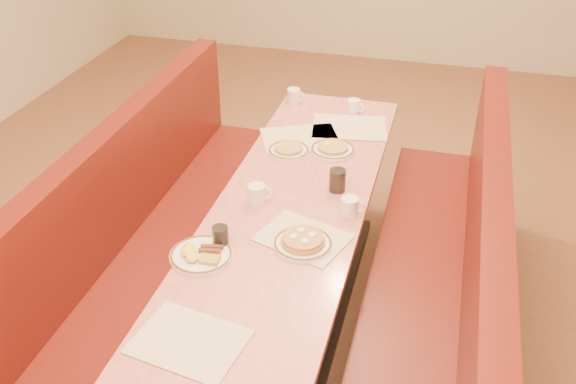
% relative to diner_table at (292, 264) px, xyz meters
% --- Properties ---
extents(ground, '(8.00, 8.00, 0.00)m').
position_rel_diner_table_xyz_m(ground, '(0.00, 0.00, -0.37)').
color(ground, '#9E6647').
rests_on(ground, ground).
extents(diner_table, '(0.70, 2.50, 0.75)m').
position_rel_diner_table_xyz_m(diner_table, '(0.00, 0.00, 0.00)').
color(diner_table, black).
rests_on(diner_table, ground).
extents(booth_left, '(0.55, 2.50, 1.05)m').
position_rel_diner_table_xyz_m(booth_left, '(-0.73, 0.00, -0.01)').
color(booth_left, '#4C3326').
rests_on(booth_left, ground).
extents(booth_right, '(0.55, 2.50, 1.05)m').
position_rel_diner_table_xyz_m(booth_right, '(0.73, 0.00, -0.01)').
color(booth_right, '#4C3326').
rests_on(booth_right, ground).
extents(placemat_near_left, '(0.42, 0.34, 0.00)m').
position_rel_diner_table_xyz_m(placemat_near_left, '(-0.12, -0.97, 0.38)').
color(placemat_near_left, beige).
rests_on(placemat_near_left, diner_table).
extents(placemat_near_right, '(0.44, 0.38, 0.00)m').
position_rel_diner_table_xyz_m(placemat_near_right, '(0.12, -0.26, 0.38)').
color(placemat_near_right, beige).
rests_on(placemat_near_right, diner_table).
extents(placemat_far_left, '(0.51, 0.46, 0.00)m').
position_rel_diner_table_xyz_m(placemat_far_left, '(-0.12, 0.64, 0.38)').
color(placemat_far_left, beige).
rests_on(placemat_far_left, diner_table).
extents(placemat_far_right, '(0.47, 0.38, 0.00)m').
position_rel_diner_table_xyz_m(placemat_far_right, '(0.12, 0.85, 0.38)').
color(placemat_far_right, beige).
rests_on(placemat_far_right, diner_table).
extents(pancake_plate, '(0.25, 0.25, 0.06)m').
position_rel_diner_table_xyz_m(pancake_plate, '(0.13, -0.31, 0.40)').
color(pancake_plate, white).
rests_on(pancake_plate, diner_table).
extents(eggs_plate, '(0.26, 0.26, 0.05)m').
position_rel_diner_table_xyz_m(eggs_plate, '(-0.26, -0.51, 0.39)').
color(eggs_plate, white).
rests_on(eggs_plate, diner_table).
extents(extra_plate_mid, '(0.24, 0.24, 0.05)m').
position_rel_diner_table_xyz_m(extra_plate_mid, '(0.08, 0.54, 0.39)').
color(extra_plate_mid, white).
rests_on(extra_plate_mid, diner_table).
extents(extra_plate_far, '(0.22, 0.22, 0.04)m').
position_rel_diner_table_xyz_m(extra_plate_far, '(-0.14, 0.47, 0.39)').
color(extra_plate_far, white).
rests_on(extra_plate_far, diner_table).
extents(coffee_mug_a, '(0.11, 0.08, 0.09)m').
position_rel_diner_table_xyz_m(coffee_mug_a, '(0.28, -0.03, 0.42)').
color(coffee_mug_a, white).
rests_on(coffee_mug_a, diner_table).
extents(coffee_mug_b, '(0.12, 0.09, 0.09)m').
position_rel_diner_table_xyz_m(coffee_mug_b, '(-0.16, -0.04, 0.42)').
color(coffee_mug_b, white).
rests_on(coffee_mug_b, diner_table).
extents(coffee_mug_c, '(0.11, 0.08, 0.08)m').
position_rel_diner_table_xyz_m(coffee_mug_c, '(0.11, 1.05, 0.42)').
color(coffee_mug_c, white).
rests_on(coffee_mug_c, diner_table).
extents(coffee_mug_d, '(0.12, 0.08, 0.09)m').
position_rel_diner_table_xyz_m(coffee_mug_d, '(-0.28, 1.10, 0.42)').
color(coffee_mug_d, white).
rests_on(coffee_mug_d, diner_table).
extents(soda_tumbler_near, '(0.07, 0.07, 0.10)m').
position_rel_diner_table_xyz_m(soda_tumbler_near, '(-0.21, -0.41, 0.42)').
color(soda_tumbler_near, black).
rests_on(soda_tumbler_near, diner_table).
extents(soda_tumbler_mid, '(0.08, 0.08, 0.11)m').
position_rel_diner_table_xyz_m(soda_tumbler_mid, '(0.19, 0.16, 0.43)').
color(soda_tumbler_mid, black).
rests_on(soda_tumbler_mid, diner_table).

